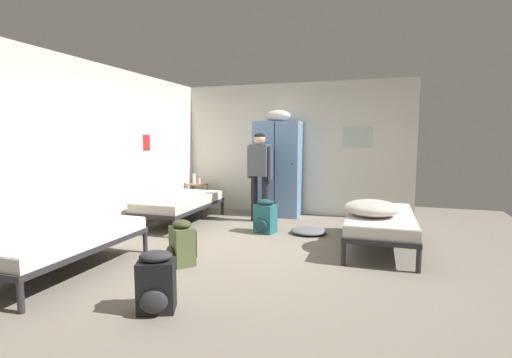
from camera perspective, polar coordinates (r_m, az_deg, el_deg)
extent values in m
plane|color=gray|center=(5.26, -0.90, -10.64)|extent=(8.34, 8.34, 0.00)
cube|color=silver|center=(7.57, 5.65, 4.59)|extent=(4.64, 0.06, 2.62)
cube|color=silver|center=(6.18, -21.45, 3.79)|extent=(0.06, 5.21, 2.62)
cube|color=#B7CCBC|center=(7.36, 15.27, 6.23)|extent=(0.55, 0.01, 0.40)
cube|color=red|center=(6.88, -16.42, 5.36)|extent=(0.01, 0.20, 0.28)
cube|color=#6B93C6|center=(7.41, 1.65, 1.61)|extent=(0.44, 0.52, 1.85)
cylinder|color=black|center=(7.10, 1.95, 2.41)|extent=(0.02, 0.03, 0.02)
cube|color=#6B93C6|center=(7.29, 5.11, 1.51)|extent=(0.44, 0.52, 1.85)
cylinder|color=black|center=(6.99, 5.57, 2.32)|extent=(0.02, 0.03, 0.02)
ellipsoid|color=beige|center=(7.34, 3.42, 9.64)|extent=(0.48, 0.36, 0.22)
cylinder|color=#99704C|center=(7.94, -10.52, -2.91)|extent=(0.03, 0.03, 0.55)
cylinder|color=#99704C|center=(7.78, -8.25, -3.06)|extent=(0.03, 0.03, 0.55)
cylinder|color=#99704C|center=(8.17, -9.61, -2.63)|extent=(0.03, 0.03, 0.55)
cylinder|color=#99704C|center=(8.02, -7.39, -2.76)|extent=(0.03, 0.03, 0.55)
cube|color=#99704C|center=(7.99, -8.94, -3.42)|extent=(0.38, 0.30, 0.02)
cube|color=#99704C|center=(7.93, -8.98, -0.80)|extent=(0.38, 0.30, 0.02)
cylinder|color=#28282D|center=(6.37, -18.90, -6.68)|extent=(0.06, 0.06, 0.28)
cylinder|color=#28282D|center=(5.91, -12.33, -7.49)|extent=(0.06, 0.06, 0.28)
cylinder|color=#28282D|center=(7.88, -10.80, -3.98)|extent=(0.06, 0.06, 0.28)
cylinder|color=#28282D|center=(7.51, -5.17, -4.40)|extent=(0.06, 0.06, 0.28)
cube|color=#28282D|center=(6.85, -11.48, -4.09)|extent=(0.90, 1.90, 0.06)
cube|color=beige|center=(6.84, -11.50, -3.27)|extent=(0.87, 1.84, 0.14)
cube|color=silver|center=(6.83, -11.52, -2.65)|extent=(0.86, 1.82, 0.01)
cylinder|color=#28282D|center=(6.49, 22.14, -6.55)|extent=(0.06, 0.06, 0.28)
cylinder|color=#28282D|center=(6.49, 14.68, -6.30)|extent=(0.06, 0.06, 0.28)
cylinder|color=#28282D|center=(4.72, 23.64, -11.42)|extent=(0.06, 0.06, 0.28)
cylinder|color=#28282D|center=(4.71, 13.22, -11.08)|extent=(0.06, 0.06, 0.28)
cube|color=#28282D|center=(5.54, 18.48, -6.78)|extent=(0.90, 1.90, 0.06)
cube|color=silver|center=(5.52, 18.52, -5.77)|extent=(0.87, 1.84, 0.14)
cube|color=silver|center=(5.50, 18.55, -5.01)|extent=(0.86, 1.82, 0.01)
cylinder|color=#28282D|center=(4.00, -32.35, -15.12)|extent=(0.06, 0.06, 0.28)
cylinder|color=#28282D|center=(5.79, -23.51, -8.14)|extent=(0.06, 0.06, 0.28)
cylinder|color=#28282D|center=(5.28, -16.60, -9.25)|extent=(0.06, 0.06, 0.28)
cube|color=#28282D|center=(4.83, -27.17, -9.09)|extent=(0.90, 1.90, 0.06)
cube|color=silver|center=(4.80, -27.23, -7.94)|extent=(0.87, 1.84, 0.14)
cube|color=silver|center=(4.79, -27.27, -7.07)|extent=(0.86, 1.82, 0.01)
ellipsoid|color=#B7B2A8|center=(5.28, 17.26, -4.24)|extent=(0.73, 0.76, 0.21)
cylinder|color=black|center=(6.80, 1.41, -3.11)|extent=(0.12, 0.12, 0.84)
cylinder|color=black|center=(6.90, -0.27, -2.97)|extent=(0.12, 0.12, 0.84)
cube|color=#474C56|center=(6.77, 0.57, 2.88)|extent=(0.38, 0.26, 0.57)
cylinder|color=#474C56|center=(6.67, 2.21, 2.48)|extent=(0.08, 0.08, 0.59)
cylinder|color=#474C56|center=(6.87, -1.03, 2.59)|extent=(0.08, 0.08, 0.59)
sphere|color=#DBAD89|center=(6.76, 0.57, 6.14)|extent=(0.21, 0.21, 0.21)
ellipsoid|color=black|center=(6.76, 0.57, 6.58)|extent=(0.19, 0.19, 0.11)
cylinder|color=silver|center=(7.98, -9.44, 0.07)|extent=(0.07, 0.07, 0.21)
cylinder|color=#2666B2|center=(7.96, -9.46, 0.95)|extent=(0.04, 0.04, 0.03)
cylinder|color=beige|center=(7.86, -8.67, -0.27)|extent=(0.05, 0.05, 0.14)
cylinder|color=black|center=(7.85, -8.68, 0.33)|extent=(0.03, 0.03, 0.02)
cube|color=#566038|center=(4.68, -11.22, -9.99)|extent=(0.40, 0.39, 0.46)
ellipsoid|color=#383D23|center=(4.66, -12.98, -11.16)|extent=(0.23, 0.22, 0.20)
ellipsoid|color=#383D23|center=(4.61, -11.29, -6.77)|extent=(0.36, 0.35, 0.10)
cube|color=black|center=(4.80, -10.01, -9.28)|extent=(0.05, 0.05, 0.32)
cube|color=black|center=(4.64, -9.28, -9.82)|extent=(0.05, 0.05, 0.32)
cube|color=black|center=(3.54, -14.99, -15.52)|extent=(0.39, 0.35, 0.46)
ellipsoid|color=#2D2D33|center=(3.44, -15.42, -17.72)|extent=(0.25, 0.17, 0.20)
ellipsoid|color=#2D2D33|center=(3.45, -15.12, -11.35)|extent=(0.35, 0.31, 0.10)
cube|color=black|center=(3.68, -16.00, -14.35)|extent=(0.06, 0.04, 0.32)
cube|color=black|center=(3.65, -13.20, -14.45)|extent=(0.06, 0.04, 0.32)
cube|color=#23666B|center=(6.07, 1.44, -6.08)|extent=(0.37, 0.31, 0.46)
ellipsoid|color=#193D42|center=(5.97, 0.71, -7.13)|extent=(0.25, 0.13, 0.20)
ellipsoid|color=#193D42|center=(6.02, 1.45, -3.57)|extent=(0.33, 0.28, 0.10)
cube|color=black|center=(6.23, 1.36, -5.56)|extent=(0.05, 0.03, 0.32)
cube|color=black|center=(6.14, 2.79, -5.73)|extent=(0.05, 0.03, 0.32)
ellipsoid|color=slate|center=(6.09, 8.07, -7.88)|extent=(0.57, 0.50, 0.10)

